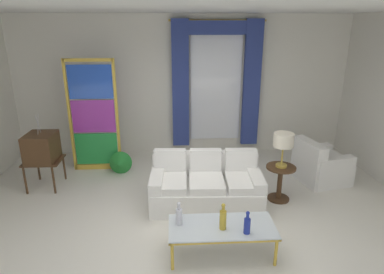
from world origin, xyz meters
TOP-DOWN VIEW (x-y plane):
  - ground_plane at (0.00, 0.00)m, footprint 16.00×16.00m
  - wall_rear at (0.00, 3.06)m, footprint 8.00×0.12m
  - ceiling_slab at (0.00, 0.80)m, footprint 8.00×7.60m
  - curtained_window at (0.72, 2.89)m, footprint 2.00×0.17m
  - couch_white_long at (0.30, 0.64)m, footprint 1.79×0.99m
  - coffee_table at (0.37, -0.67)m, footprint 1.33×0.60m
  - bottle_blue_decanter at (0.65, -0.84)m, footprint 0.08×0.08m
  - bottle_crystal_tall at (0.37, -0.73)m, footprint 0.08×0.08m
  - bottle_amber_squat at (-0.16, -0.60)m, footprint 0.08×0.08m
  - vintage_tv at (-2.52, 1.37)m, footprint 0.62×0.60m
  - armchair_white at (2.48, 1.31)m, footprint 0.97×0.96m
  - stained_glass_divider at (-1.75, 2.09)m, footprint 0.95×0.05m
  - peacock_figurine at (-1.26, 1.79)m, footprint 0.44×0.60m
  - round_side_table at (1.53, 0.66)m, footprint 0.48×0.48m
  - table_lamp_brass at (1.53, 0.66)m, footprint 0.32×0.32m

SIDE VIEW (x-z plane):
  - ground_plane at x=0.00m, z-range 0.00..0.00m
  - peacock_figurine at x=-1.26m, z-range -0.03..0.47m
  - armchair_white at x=2.48m, z-range -0.11..0.69m
  - couch_white_long at x=0.30m, z-range -0.13..0.73m
  - round_side_table at x=1.53m, z-range 0.06..0.65m
  - coffee_table at x=0.37m, z-range 0.17..0.58m
  - bottle_blue_decanter at x=0.65m, z-range 0.38..0.68m
  - bottle_amber_squat at x=-0.16m, z-range 0.38..0.69m
  - bottle_crystal_tall at x=0.37m, z-range 0.38..0.73m
  - vintage_tv at x=-2.52m, z-range 0.06..1.40m
  - table_lamp_brass at x=1.53m, z-range 0.74..1.31m
  - stained_glass_divider at x=-1.75m, z-range -0.04..2.16m
  - wall_rear at x=0.00m, z-range 0.00..3.00m
  - curtained_window at x=0.72m, z-range 0.39..3.09m
  - ceiling_slab at x=0.00m, z-range 3.00..3.04m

